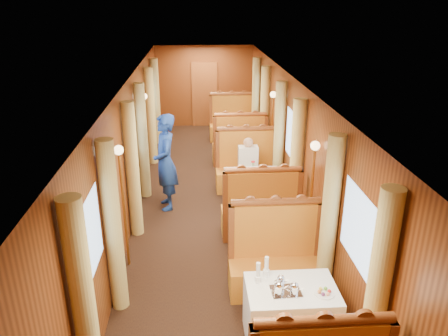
{
  "coord_description": "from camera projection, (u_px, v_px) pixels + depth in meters",
  "views": [
    {
      "loc": [
        -0.32,
        -7.6,
        3.89
      ],
      "look_at": [
        0.17,
        -0.44,
        1.05
      ],
      "focal_mm": 35.0,
      "sensor_mm": 36.0,
      "label": 1
    }
  ],
  "objects": [
    {
      "name": "wall_left",
      "position": [
        131.0,
        151.0,
        7.95
      ],
      "size": [
        0.01,
        12.0,
        2.5
      ],
      "primitive_type": null,
      "rotation": [
        1.57,
        0.0,
        1.57
      ],
      "color": "brown",
      "rests_on": "floor"
    },
    {
      "name": "window_left_near",
      "position": [
        88.0,
        243.0,
        4.63
      ],
      "size": [
        0.01,
        1.2,
        0.9
      ],
      "primitive_type": null,
      "rotation": [
        1.57,
        0.0,
        1.57
      ],
      "color": "#8CADD8",
      "rests_on": "wall_left"
    },
    {
      "name": "sconce_right_aft",
      "position": [
        272.0,
        117.0,
        9.71
      ],
      "size": [
        0.14,
        0.14,
        1.95
      ],
      "color": "#BF8C3F",
      "rests_on": "floor"
    },
    {
      "name": "table_near",
      "position": [
        290.0,
        314.0,
        5.17
      ],
      "size": [
        1.05,
        0.72,
        0.75
      ],
      "primitive_type": "cube",
      "color": "white",
      "rests_on": "floor"
    },
    {
      "name": "window_left_mid",
      "position": [
        131.0,
        141.0,
        7.88
      ],
      "size": [
        0.01,
        1.2,
        0.9
      ],
      "primitive_type": null,
      "rotation": [
        1.57,
        0.0,
        1.57
      ],
      "color": "#8CADD8",
      "rests_on": "wall_left"
    },
    {
      "name": "banquette_far_fwd",
      "position": [
        239.0,
        147.0,
        10.71
      ],
      "size": [
        1.3,
        0.55,
        1.34
      ],
      "color": "#AF4813",
      "rests_on": "floor"
    },
    {
      "name": "curtain_right_near_a",
      "position": [
        377.0,
        299.0,
        4.19
      ],
      "size": [
        0.22,
        0.22,
        2.35
      ],
      "primitive_type": "cylinder",
      "color": "tan",
      "rests_on": "floor"
    },
    {
      "name": "table_far",
      "position": [
        236.0,
        137.0,
        11.66
      ],
      "size": [
        1.05,
        0.72,
        0.75
      ],
      "primitive_type": "cube",
      "color": "white",
      "rests_on": "floor"
    },
    {
      "name": "floor",
      "position": [
        214.0,
        210.0,
        8.51
      ],
      "size": [
        3.0,
        12.0,
        0.01
      ],
      "primitive_type": null,
      "color": "black",
      "rests_on": "ground"
    },
    {
      "name": "cup_outboard",
      "position": [
        266.0,
        268.0,
        5.22
      ],
      "size": [
        0.08,
        0.08,
        0.26
      ],
      "rotation": [
        0.0,
        0.0,
        0.01
      ],
      "color": "white",
      "rests_on": "table_near"
    },
    {
      "name": "wall_right",
      "position": [
        293.0,
        148.0,
        8.14
      ],
      "size": [
        0.01,
        12.0,
        2.5
      ],
      "primitive_type": null,
      "rotation": [
        1.57,
        0.0,
        -1.57
      ],
      "color": "brown",
      "rests_on": "floor"
    },
    {
      "name": "window_left_far",
      "position": [
        149.0,
        98.0,
        11.13
      ],
      "size": [
        0.01,
        1.2,
        0.9
      ],
      "primitive_type": null,
      "rotation": [
        1.57,
        0.0,
        1.57
      ],
      "color": "#8CADD8",
      "rests_on": "wall_left"
    },
    {
      "name": "curtain_right_far_b",
      "position": [
        256.0,
        100.0,
        12.13
      ],
      "size": [
        0.22,
        0.22,
        2.35
      ],
      "primitive_type": "cylinder",
      "color": "tan",
      "rests_on": "floor"
    },
    {
      "name": "curtain_right_far_a",
      "position": [
        264.0,
        115.0,
        10.69
      ],
      "size": [
        0.22,
        0.22,
        2.35
      ],
      "primitive_type": "cylinder",
      "color": "tan",
      "rests_on": "floor"
    },
    {
      "name": "steward",
      "position": [
        165.0,
        162.0,
        8.3
      ],
      "size": [
        0.56,
        0.75,
        1.88
      ],
      "primitive_type": "imported",
      "rotation": [
        0.0,
        0.0,
        -1.39
      ],
      "color": "navy",
      "rests_on": "floor"
    },
    {
      "name": "passenger",
      "position": [
        248.0,
        160.0,
        8.98
      ],
      "size": [
        0.4,
        0.44,
        0.76
      ],
      "color": "beige",
      "rests_on": "banquette_mid_aft"
    },
    {
      "name": "cup_inboard",
      "position": [
        258.0,
        274.0,
        5.1
      ],
      "size": [
        0.08,
        0.08,
        0.26
      ],
      "rotation": [
        0.0,
        0.0,
        -0.39
      ],
      "color": "white",
      "rests_on": "table_near"
    },
    {
      "name": "curtain_left_mid_b",
      "position": [
        142.0,
        142.0,
        8.71
      ],
      "size": [
        0.22,
        0.22,
        2.35
      ],
      "primitive_type": "cylinder",
      "color": "tan",
      "rests_on": "floor"
    },
    {
      "name": "curtain_left_far_b",
      "position": [
        156.0,
        102.0,
        11.96
      ],
      "size": [
        0.22,
        0.22,
        2.35
      ],
      "primitive_type": "cylinder",
      "color": "tan",
      "rests_on": "floor"
    },
    {
      "name": "banquette_mid_aft",
      "position": [
        246.0,
        170.0,
        9.34
      ],
      "size": [
        1.3,
        0.55,
        1.34
      ],
      "color": "#AF4813",
      "rests_on": "floor"
    },
    {
      "name": "teapot_right",
      "position": [
        294.0,
        290.0,
        4.9
      ],
      "size": [
        0.18,
        0.16,
        0.13
      ],
      "primitive_type": null,
      "rotation": [
        0.0,
        0.0,
        -0.31
      ],
      "color": "silver",
      "rests_on": "tea_tray"
    },
    {
      "name": "sconce_left_aft",
      "position": [
        146.0,
        119.0,
        9.53
      ],
      "size": [
        0.14,
        0.14,
        1.95
      ],
      "color": "#BF8C3F",
      "rests_on": "floor"
    },
    {
      "name": "teapot_left",
      "position": [
        279.0,
        290.0,
        4.89
      ],
      "size": [
        0.19,
        0.15,
        0.14
      ],
      "primitive_type": null,
      "rotation": [
        0.0,
        0.0,
        0.16
      ],
      "color": "silver",
      "rests_on": "tea_tray"
    },
    {
      "name": "sconce_right_fore",
      "position": [
        313.0,
        177.0,
        6.46
      ],
      "size": [
        0.14,
        0.14,
        1.95
      ],
      "color": "#BF8C3F",
      "rests_on": "floor"
    },
    {
      "name": "banquette_far_aft",
      "position": [
        232.0,
        125.0,
        12.59
      ],
      "size": [
        1.3,
        0.55,
        1.34
      ],
      "color": "#AF4813",
      "rests_on": "floor"
    },
    {
      "name": "rose_vase_far",
      "position": [
        236.0,
        116.0,
        11.49
      ],
      "size": [
        0.06,
        0.06,
        0.36
      ],
      "rotation": [
        0.0,
        0.0,
        -0.08
      ],
      "color": "silver",
      "rests_on": "table_far"
    },
    {
      "name": "rose_vase_mid",
      "position": [
        253.0,
        164.0,
        8.23
      ],
      "size": [
        0.06,
        0.06,
        0.36
      ],
      "rotation": [
        0.0,
        0.0,
        0.02
      ],
      "color": "silver",
      "rests_on": "table_mid"
    },
    {
      "name": "banquette_mid_fwd",
      "position": [
        260.0,
        213.0,
        7.46
      ],
      "size": [
        1.3,
        0.55,
        1.34
      ],
      "color": "#AF4813",
      "rests_on": "floor"
    },
    {
      "name": "window_right_far",
      "position": [
        264.0,
        97.0,
        11.31
      ],
      "size": [
        0.01,
        1.2,
        0.9
      ],
      "primitive_type": null,
      "rotation": [
        1.57,
        0.0,
        -1.57
      ],
      "color": "#8CADD8",
      "rests_on": "wall_right"
    },
    {
      "name": "banquette_near_aft",
      "position": [
        275.0,
        262.0,
        6.09
      ],
      "size": [
        1.3,
        0.55,
        1.34
      ],
      "color": "#AF4813",
      "rests_on": "floor"
    },
    {
      "name": "tea_tray",
      "position": [
        286.0,
        291.0,
        4.97
      ],
      "size": [
        0.35,
        0.27,
        0.01
      ],
      "primitive_type": "cube",
      "rotation": [
        0.0,
        0.0,
        0.04
      ],
      "color": "silver",
      "rests_on": "table_near"
    },
    {
      "name": "doorway_far",
      "position": [
        205.0,
        95.0,
        13.68
      ],
      "size": [
        0.8,
        0.04,
        2.0
      ],
      "primitive_type": "cube",
      "color": "brown",
      "rests_on": "floor"
    },
    {
      "name": "curtain_right_mid_b",
      "position": [
        279.0,
        139.0,
        8.89
      ],
      "size": [
        0.22,
        0.22,
        2.35
      ],
      "primitive_type": "cylinder",
      "color": "tan",
      "rests_on": "floor"
    },
    {
      "name": "curtain_left_near_b",
      "position": [
        113.0,
        229.0,
        5.46
      ],
      "size": [
        0.22,
        0.22,
        2.35
      ],
      "primitive_type": "cylinder",
      "color": "tan",
      "rests_on": "floor"
    },
    {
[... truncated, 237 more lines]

